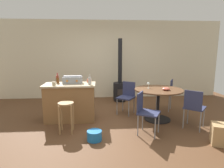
# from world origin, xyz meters

# --- Properties ---
(ground_plane) EXTENTS (8.80, 8.80, 0.00)m
(ground_plane) POSITION_xyz_m (0.00, 0.00, 0.00)
(ground_plane) COLOR brown
(back_wall) EXTENTS (8.00, 0.10, 2.70)m
(back_wall) POSITION_xyz_m (0.00, 2.48, 1.35)
(back_wall) COLOR beige
(back_wall) RESTS_ON ground_plane
(kitchen_island) EXTENTS (1.22, 0.70, 0.90)m
(kitchen_island) POSITION_xyz_m (-1.03, 0.26, 0.45)
(kitchen_island) COLOR olive
(kitchen_island) RESTS_ON ground_plane
(wooden_stool) EXTENTS (0.32, 0.32, 0.64)m
(wooden_stool) POSITION_xyz_m (-1.02, -0.48, 0.46)
(wooden_stool) COLOR #A37A4C
(wooden_stool) RESTS_ON ground_plane
(dining_table) EXTENTS (1.14, 1.14, 0.77)m
(dining_table) POSITION_xyz_m (1.09, 0.09, 0.59)
(dining_table) COLOR black
(dining_table) RESTS_ON ground_plane
(folding_chair_near) EXTENTS (0.56, 0.56, 0.86)m
(folding_chair_near) POSITION_xyz_m (1.68, -0.51, 0.51)
(folding_chair_near) COLOR navy
(folding_chair_near) RESTS_ON ground_plane
(folding_chair_far) EXTENTS (0.54, 0.54, 0.88)m
(folding_chair_far) POSITION_xyz_m (1.57, 0.82, 0.52)
(folding_chair_far) COLOR navy
(folding_chair_far) RESTS_ON ground_plane
(folding_chair_left) EXTENTS (0.56, 0.56, 0.85)m
(folding_chair_left) POSITION_xyz_m (0.41, 0.63, 0.50)
(folding_chair_left) COLOR navy
(folding_chair_left) RESTS_ON ground_plane
(folding_chair_right) EXTENTS (0.54, 0.54, 0.85)m
(folding_chair_right) POSITION_xyz_m (0.59, -0.67, 0.50)
(folding_chair_right) COLOR navy
(folding_chair_right) RESTS_ON ground_plane
(wood_stove) EXTENTS (0.44, 0.45, 2.05)m
(wood_stove) POSITION_xyz_m (0.37, 1.88, 0.49)
(wood_stove) COLOR black
(wood_stove) RESTS_ON ground_plane
(toolbox) EXTENTS (0.45, 0.26, 0.18)m
(toolbox) POSITION_xyz_m (-0.97, 0.31, 0.98)
(toolbox) COLOR gray
(toolbox) RESTS_ON kitchen_island
(bottle_0) EXTENTS (0.07, 0.07, 0.19)m
(bottle_0) POSITION_xyz_m (-1.32, 0.32, 0.97)
(bottle_0) COLOR #603314
(bottle_0) RESTS_ON kitchen_island
(bottle_1) EXTENTS (0.06, 0.06, 0.24)m
(bottle_1) POSITION_xyz_m (-1.35, 0.42, 0.99)
(bottle_1) COLOR maroon
(bottle_1) RESTS_ON kitchen_island
(bottle_2) EXTENTS (0.07, 0.07, 0.23)m
(bottle_2) POSITION_xyz_m (-0.55, 0.11, 0.99)
(bottle_2) COLOR #B7B2AD
(bottle_2) RESTS_ON kitchen_island
(cup_0) EXTENTS (0.11, 0.08, 0.09)m
(cup_0) POSITION_xyz_m (-0.59, 0.40, 0.94)
(cup_0) COLOR #DB6651
(cup_0) RESTS_ON kitchen_island
(cup_1) EXTENTS (0.12, 0.08, 0.08)m
(cup_1) POSITION_xyz_m (-1.35, 0.05, 0.94)
(cup_1) COLOR tan
(cup_1) RESTS_ON kitchen_island
(wine_glass) EXTENTS (0.07, 0.07, 0.14)m
(wine_glass) POSITION_xyz_m (0.87, 0.21, 0.87)
(wine_glass) COLOR silver
(wine_glass) RESTS_ON dining_table
(serving_bowl) EXTENTS (0.18, 0.18, 0.07)m
(serving_bowl) POSITION_xyz_m (1.22, -0.06, 0.80)
(serving_bowl) COLOR #DB6651
(serving_bowl) RESTS_ON dining_table
(cardboard_box) EXTENTS (0.51, 0.46, 0.37)m
(cardboard_box) POSITION_xyz_m (1.90, -1.22, 0.19)
(cardboard_box) COLOR tan
(cardboard_box) RESTS_ON ground_plane
(plastic_bucket) EXTENTS (0.28, 0.28, 0.19)m
(plastic_bucket) POSITION_xyz_m (-0.44, -0.89, 0.09)
(plastic_bucket) COLOR blue
(plastic_bucket) RESTS_ON ground_plane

